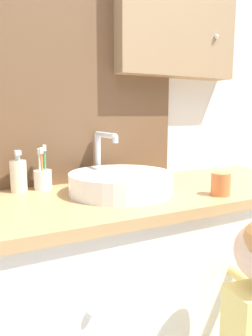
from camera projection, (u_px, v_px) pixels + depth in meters
The scene contains 6 objects.
wall_back at pixel (116, 84), 1.41m from camera, with size 3.20×0.18×2.50m.
vanity_counter at pixel (146, 298), 1.29m from camera, with size 1.47×0.54×0.88m.
sink_basin at pixel (120, 181), 1.17m from camera, with size 0.37×0.42×0.21m.
toothbrush_holder at pixel (43, 177), 1.23m from camera, with size 0.07×0.07×0.17m.
soap_dispenser at pixel (19, 175), 1.18m from camera, with size 0.06×0.06×0.15m.
drinking_cup at pixel (221, 184), 1.13m from camera, with size 0.07×0.07×0.08m, color orange.
Camera 1 is at (-0.62, -0.68, 1.16)m, focal length 35.00 mm.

